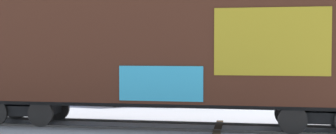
% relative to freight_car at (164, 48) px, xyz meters
% --- Properties ---
extents(ground_plane, '(260.00, 260.00, 0.00)m').
position_rel_freight_car_xyz_m(ground_plane, '(-0.12, 0.00, -2.75)').
color(ground_plane, silver).
extents(track, '(60.00, 4.47, 0.08)m').
position_rel_freight_car_xyz_m(track, '(-0.35, 0.02, -2.71)').
color(track, '#4C4742').
rests_on(track, ground_plane).
extents(freight_car, '(15.67, 3.72, 4.92)m').
position_rel_freight_car_xyz_m(freight_car, '(0.00, 0.00, 0.00)').
color(freight_car, '#472316').
rests_on(freight_car, ground_plane).
extents(flagpole, '(0.93, 1.08, 8.78)m').
position_rel_freight_car_xyz_m(flagpole, '(1.18, 9.48, 2.58)').
color(flagpole, silver).
rests_on(flagpole, ground_plane).
extents(hillside, '(127.88, 33.00, 17.73)m').
position_rel_freight_car_xyz_m(hillside, '(0.01, 58.91, 3.80)').
color(hillside, gray).
rests_on(hillside, ground_plane).
extents(parked_car_blue, '(4.78, 2.66, 1.74)m').
position_rel_freight_car_xyz_m(parked_car_blue, '(-4.37, 6.20, -1.87)').
color(parked_car_blue, navy).
rests_on(parked_car_blue, ground_plane).
extents(parked_car_black, '(4.66, 1.99, 1.81)m').
position_rel_freight_car_xyz_m(parked_car_black, '(0.51, 6.63, -1.83)').
color(parked_car_black, black).
rests_on(parked_car_black, ground_plane).
extents(parked_car_white, '(4.75, 2.21, 1.68)m').
position_rel_freight_car_xyz_m(parked_car_white, '(6.01, 6.61, -1.89)').
color(parked_car_white, silver).
rests_on(parked_car_white, ground_plane).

